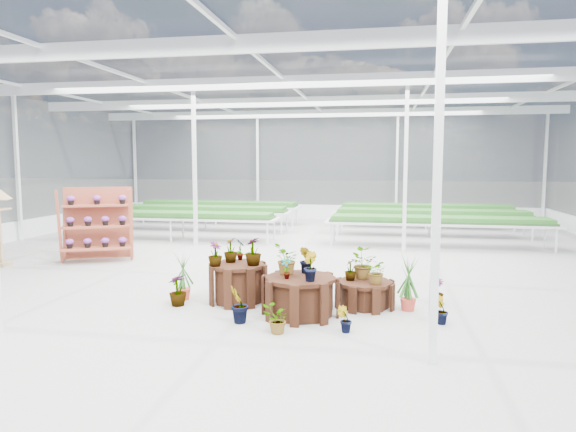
% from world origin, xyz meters
% --- Properties ---
extents(ground_plane, '(24.00, 24.00, 0.00)m').
position_xyz_m(ground_plane, '(0.00, 0.00, 0.00)').
color(ground_plane, gray).
rests_on(ground_plane, ground).
extents(greenhouse_shell, '(18.00, 24.00, 4.50)m').
position_xyz_m(greenhouse_shell, '(0.00, 0.00, 2.25)').
color(greenhouse_shell, white).
rests_on(greenhouse_shell, ground).
extents(steel_frame, '(18.00, 24.00, 4.50)m').
position_xyz_m(steel_frame, '(0.00, 0.00, 2.25)').
color(steel_frame, silver).
rests_on(steel_frame, ground).
extents(nursery_benches, '(16.00, 7.00, 0.84)m').
position_xyz_m(nursery_benches, '(0.00, 7.20, 0.42)').
color(nursery_benches, silver).
rests_on(nursery_benches, ground).
extents(plinth_tall, '(1.06, 1.06, 0.68)m').
position_xyz_m(plinth_tall, '(-0.09, -1.74, 0.34)').
color(plinth_tall, black).
rests_on(plinth_tall, ground).
extents(plinth_mid, '(1.21, 1.21, 0.63)m').
position_xyz_m(plinth_mid, '(1.11, -2.34, 0.32)').
color(plinth_mid, black).
rests_on(plinth_mid, ground).
extents(plinth_low, '(1.28, 1.28, 0.44)m').
position_xyz_m(plinth_low, '(2.11, -1.64, 0.22)').
color(plinth_low, black).
rests_on(plinth_low, ground).
extents(shelf_rack, '(1.95, 1.55, 1.83)m').
position_xyz_m(shelf_rack, '(-4.58, 1.33, 0.91)').
color(shelf_rack, brown).
rests_on(shelf_rack, ground).
extents(bird_table, '(0.56, 0.56, 1.87)m').
position_xyz_m(bird_table, '(-6.45, 0.28, 0.94)').
color(bird_table, '#9F8259').
rests_on(bird_table, ground).
extents(nursery_plants, '(4.80, 3.16, 1.17)m').
position_xyz_m(nursery_plants, '(0.77, -1.69, 0.51)').
color(nursery_plants, '#275F21').
rests_on(nursery_plants, ground).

